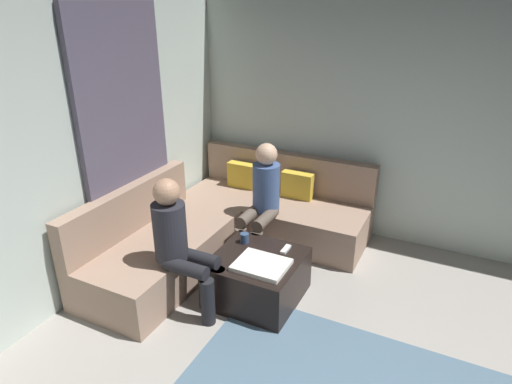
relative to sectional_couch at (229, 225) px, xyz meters
The scene contains 9 objects.
wall_back 2.57m from the sectional_couch, 27.05° to the left, with size 6.00×0.12×2.70m, color silver.
curtain_panel 1.36m from the sectional_couch, 142.74° to the right, with size 0.06×1.10×2.50m, color #595166.
sectional_couch is the anchor object (origin of this frame).
ottoman 0.93m from the sectional_couch, 44.52° to the right, with size 0.76×0.76×0.42m, color black.
folded_blanket 1.10m from the sectional_couch, 45.33° to the right, with size 0.44×0.36×0.04m, color white.
coffee_mug 0.67m from the sectional_couch, 46.81° to the right, with size 0.08×0.08×0.10m, color #334C72.
game_remote 0.96m from the sectional_couch, 27.10° to the right, with size 0.05×0.15×0.02m, color white.
person_on_couch_back 0.53m from the sectional_couch, ahead, with size 0.30×0.60×1.20m.
person_on_couch_side 1.13m from the sectional_couch, 82.04° to the right, with size 0.60×0.30×1.20m.
Camera 1 is at (0.05, -1.75, 2.50)m, focal length 30.91 mm.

